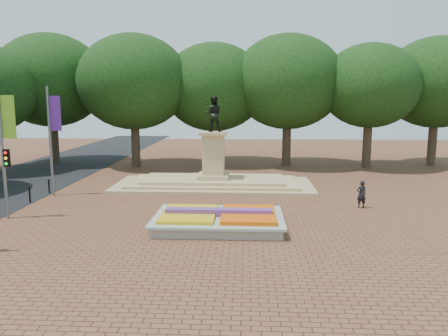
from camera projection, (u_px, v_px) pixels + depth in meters
name	position (u px, v px, depth m)	size (l,w,h in m)	color
ground	(202.00, 216.00, 23.44)	(90.00, 90.00, 0.00)	brown
flower_bed	(219.00, 219.00, 21.36)	(6.30, 4.30, 0.91)	gray
monument	(214.00, 174.00, 31.19)	(14.00, 6.00, 6.40)	tan
tree_row_back	(247.00, 94.00, 40.03)	(44.80, 8.80, 10.43)	#382A1E
banner_poles	(1.00, 146.00, 22.06)	(0.88, 11.17, 7.00)	slate
pedestrian	(361.00, 194.00, 25.03)	(0.58, 0.38, 1.59)	black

